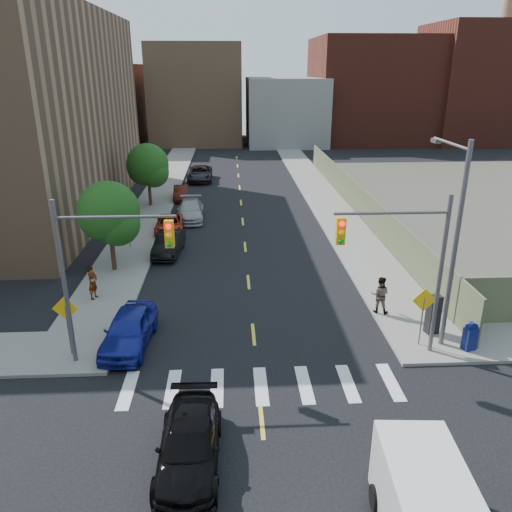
{
  "coord_description": "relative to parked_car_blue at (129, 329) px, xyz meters",
  "views": [
    {
      "loc": [
        -0.94,
        -12.21,
        11.56
      ],
      "look_at": [
        0.38,
        12.92,
        2.0
      ],
      "focal_mm": 35.0,
      "sensor_mm": 36.0,
      "label": 1
    }
  ],
  "objects": [
    {
      "name": "signal_nw",
      "position": [
        -0.48,
        -1.35,
        3.74
      ],
      "size": [
        4.59,
        0.3,
        7.0
      ],
      "color": "#59595E",
      "rests_on": "ground"
    },
    {
      "name": "pedestrian_west",
      "position": [
        -2.7,
        4.63,
        0.26
      ],
      "size": [
        0.62,
        0.76,
        1.8
      ],
      "primitive_type": "imported",
      "rotation": [
        0.0,
        0.0,
        1.25
      ],
      "color": "gray",
      "rests_on": "sidewalk_nw"
    },
    {
      "name": "parked_car_white",
      "position": [
        1.3,
        21.32,
        -0.16
      ],
      "size": [
        1.82,
        3.82,
        1.26
      ],
      "primitive_type": "imported",
      "rotation": [
        0.0,
        0.0,
        0.09
      ],
      "color": "#BEBEBE",
      "rests_on": "ground"
    },
    {
      "name": "parked_car_silver",
      "position": [
        1.3,
        19.48,
        -0.04
      ],
      "size": [
        2.28,
        5.21,
        1.49
      ],
      "primitive_type": "imported",
      "rotation": [
        0.0,
        0.0,
        0.04
      ],
      "color": "#999DA0",
      "rests_on": "ground"
    },
    {
      "name": "sidewalk_nw",
      "position": [
        -2.25,
        34.15,
        -0.71
      ],
      "size": [
        3.5,
        73.0,
        0.15
      ],
      "primitive_type": "cube",
      "color": "gray",
      "rests_on": "ground"
    },
    {
      "name": "sidewalk_ne",
      "position": [
        13.25,
        34.15,
        -0.71
      ],
      "size": [
        3.5,
        73.0,
        0.15
      ],
      "primitive_type": "cube",
      "color": "gray",
      "rests_on": "ground"
    },
    {
      "name": "parked_car_red",
      "position": [
        0.0,
        16.18,
        -0.17
      ],
      "size": [
        2.26,
        4.52,
        1.23
      ],
      "primitive_type": "imported",
      "rotation": [
        0.0,
        0.0,
        0.05
      ],
      "color": "#A62510",
      "rests_on": "ground"
    },
    {
      "name": "warn_sign_nw",
      "position": [
        -2.3,
        -0.85,
        1.21
      ],
      "size": [
        1.06,
        0.06,
        2.83
      ],
      "color": "#59595E",
      "rests_on": "ground"
    },
    {
      "name": "bg_bldg_midwest",
      "position": [
        -0.5,
        64.65,
        6.71
      ],
      "size": [
        14.0,
        16.0,
        15.0
      ],
      "primitive_type": "cube",
      "color": "#8C6B4C",
      "rests_on": "ground"
    },
    {
      "name": "mailbox",
      "position": [
        14.7,
        -1.35,
        -0.01
      ],
      "size": [
        0.61,
        0.52,
        1.29
      ],
      "rotation": [
        0.0,
        0.0,
        0.25
      ],
      "color": "navy",
      "rests_on": "sidewalk_ne"
    },
    {
      "name": "streetlight_ne",
      "position": [
        13.7,
        -0.45,
        4.43
      ],
      "size": [
        0.25,
        3.7,
        9.0
      ],
      "color": "#59595E",
      "rests_on": "ground"
    },
    {
      "name": "pedestrian_east",
      "position": [
        11.8,
        2.28,
        0.3
      ],
      "size": [
        1.1,
        0.98,
        1.88
      ],
      "primitive_type": "imported",
      "rotation": [
        0.0,
        0.0,
        2.79
      ],
      "color": "gray",
      "rests_on": "sidewalk_ne"
    },
    {
      "name": "payphone",
      "position": [
        13.64,
        0.15,
        0.29
      ],
      "size": [
        0.63,
        0.56,
        1.85
      ],
      "primitive_type": "cube",
      "rotation": [
        0.0,
        0.0,
        0.22
      ],
      "color": "black",
      "rests_on": "sidewalk_ne"
    },
    {
      "name": "parked_car_blue",
      "position": [
        0.0,
        0.0,
        0.0
      ],
      "size": [
        2.2,
        4.75,
        1.58
      ],
      "primitive_type": "imported",
      "rotation": [
        0.0,
        0.0,
        -0.07
      ],
      "color": "navy",
      "rests_on": "ground"
    },
    {
      "name": "ground",
      "position": [
        5.5,
        -7.35,
        -0.79
      ],
      "size": [
        160.0,
        160.0,
        0.0
      ],
      "primitive_type": "plane",
      "color": "black",
      "rests_on": "ground"
    },
    {
      "name": "bg_bldg_west",
      "position": [
        -16.5,
        62.65,
        5.21
      ],
      "size": [
        14.0,
        18.0,
        12.0
      ],
      "primitive_type": "cube",
      "color": "#592319",
      "rests_on": "ground"
    },
    {
      "name": "bg_bldg_center",
      "position": [
        13.5,
        62.65,
        4.21
      ],
      "size": [
        12.0,
        16.0,
        10.0
      ],
      "primitive_type": "cube",
      "color": "gray",
      "rests_on": "ground"
    },
    {
      "name": "black_sedan",
      "position": [
        3.15,
        -7.18,
        -0.11
      ],
      "size": [
        1.99,
        4.74,
        1.37
      ],
      "primitive_type": "imported",
      "rotation": [
        0.0,
        0.0,
        -0.02
      ],
      "color": "black",
      "rests_on": "ground"
    },
    {
      "name": "tree_west_near",
      "position": [
        -2.5,
        8.7,
        2.69
      ],
      "size": [
        3.66,
        3.64,
        5.52
      ],
      "color": "#332114",
      "rests_on": "ground"
    },
    {
      "name": "bg_bldg_fareast",
      "position": [
        43.5,
        62.65,
        8.21
      ],
      "size": [
        14.0,
        16.0,
        18.0
      ],
      "primitive_type": "cube",
      "color": "#592319",
      "rests_on": "ground"
    },
    {
      "name": "tree_west_far",
      "position": [
        -2.5,
        23.7,
        2.69
      ],
      "size": [
        3.66,
        3.64,
        5.52
      ],
      "color": "#332114",
      "rests_on": "ground"
    },
    {
      "name": "fence_north",
      "position": [
        15.1,
        20.65,
        0.46
      ],
      "size": [
        0.12,
        44.0,
        2.5
      ],
      "primitive_type": "cube",
      "color": "#5E6546",
      "rests_on": "ground"
    },
    {
      "name": "parked_car_black",
      "position": [
        0.45,
        11.54,
        -0.07
      ],
      "size": [
        1.89,
        4.48,
        1.44
      ],
      "primitive_type": "imported",
      "rotation": [
        0.0,
        0.0,
        -0.09
      ],
      "color": "black",
      "rests_on": "ground"
    },
    {
      "name": "signal_ne",
      "position": [
        11.48,
        -1.35,
        3.74
      ],
      "size": [
        4.59,
        0.3,
        7.0
      ],
      "color": "#59595E",
      "rests_on": "ground"
    },
    {
      "name": "smokestack",
      "position": [
        47.5,
        62.65,
        13.21
      ],
      "size": [
        1.8,
        1.8,
        28.0
      ],
      "primitive_type": "cylinder",
      "color": "#8C6B4C",
      "rests_on": "ground"
    },
    {
      "name": "parked_car_maroon",
      "position": [
        0.0,
        26.01,
        -0.16
      ],
      "size": [
        1.53,
        3.9,
        1.26
      ],
      "primitive_type": "imported",
      "rotation": [
        0.0,
        0.0,
        0.05
      ],
      "color": "#41160D",
      "rests_on": "ground"
    },
    {
      "name": "warn_sign_midwest",
      "position": [
        -2.3,
        12.65,
        1.21
      ],
      "size": [
        1.06,
        0.06,
        2.83
      ],
      "color": "#59595E",
      "rests_on": "ground"
    },
    {
      "name": "parked_car_grey",
      "position": [
        1.3,
        34.23,
        -0.01
      ],
      "size": [
        2.63,
        5.61,
        1.55
      ],
      "primitive_type": "imported",
      "rotation": [
        0.0,
        0.0,
        0.01
      ],
      "color": "black",
      "rests_on": "ground"
    },
    {
      "name": "warn_sign_ne",
      "position": [
        12.7,
        -0.85,
        1.21
      ],
      "size": [
        1.06,
        0.06,
        2.83
      ],
      "color": "#59595E",
      "rests_on": "ground"
    },
    {
      "name": "bg_bldg_east",
      "position": [
        27.5,
        64.65,
        7.21
      ],
      "size": [
        18.0,
        18.0,
        16.0
      ],
      "primitive_type": "cube",
      "color": "#592319",
      "rests_on": "ground"
    }
  ]
}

